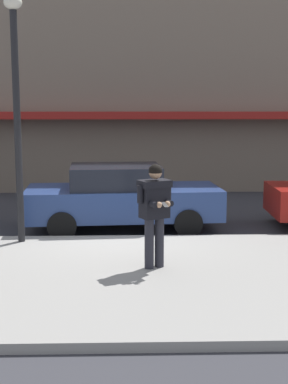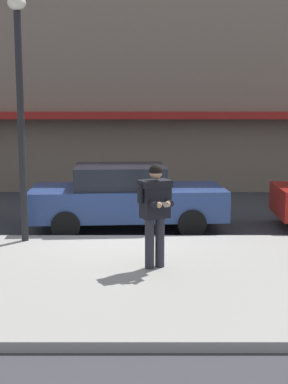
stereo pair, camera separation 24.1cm
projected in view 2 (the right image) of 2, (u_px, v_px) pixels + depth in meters
ground_plane at (117, 239)px, 11.78m from camera, size 80.00×80.00×0.00m
sidewalk at (169, 277)px, 8.96m from camera, size 32.00×5.30×0.14m
curb_paint_line at (163, 239)px, 11.83m from camera, size 28.00×0.12×0.01m
storefront_facade at (155, 0)px, 19.10m from camera, size 28.00×4.70×13.33m
parked_sedan_mid at (126, 197)px, 12.56m from camera, size 4.61×2.16×1.54m
man_texting_on_phone at (155, 205)px, 9.07m from camera, size 0.63×0.65×1.81m
street_lamp_post at (20, 94)px, 10.64m from camera, size 0.36×0.36×4.88m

